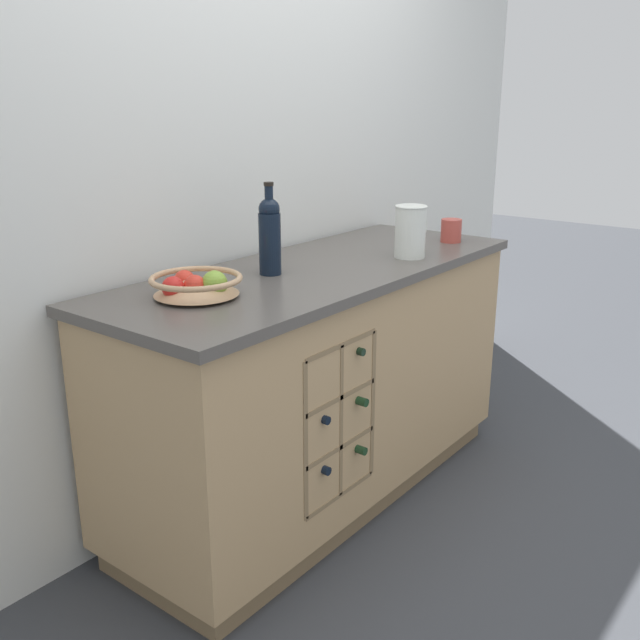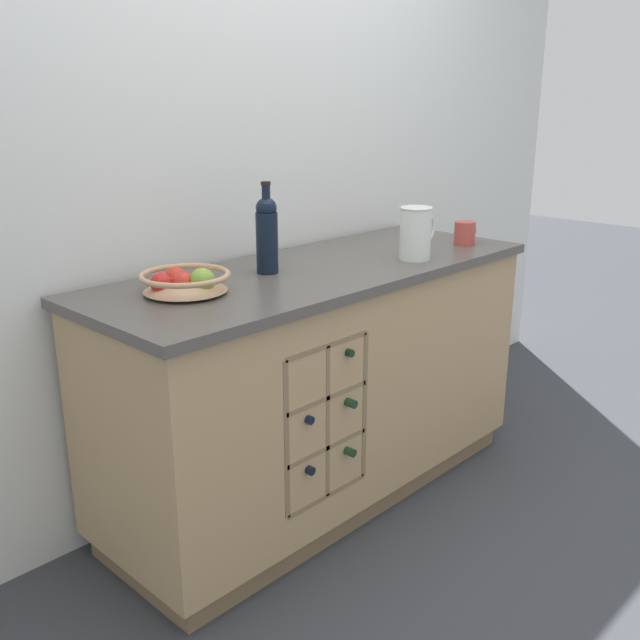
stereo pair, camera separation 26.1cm
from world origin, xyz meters
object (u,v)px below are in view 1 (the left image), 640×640
Objects in this scene: fruit_bowl at (196,284)px; white_pitcher at (411,230)px; standing_wine_bottle at (270,234)px; ceramic_mug at (452,230)px.

fruit_bowl is 1.43× the size of white_pitcher.
white_pitcher is (0.89, -0.22, 0.06)m from fruit_bowl.
fruit_bowl is 0.90× the size of standing_wine_bottle.
white_pitcher is at bearing -24.05° from standing_wine_bottle.
white_pitcher is at bearing -13.59° from fruit_bowl.
standing_wine_bottle is at bearing 3.35° from fruit_bowl.
fruit_bowl is 0.37m from standing_wine_bottle.
white_pitcher is 1.57× the size of ceramic_mug.
standing_wine_bottle reaches higher than fruit_bowl.
white_pitcher reaches higher than fruit_bowl.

